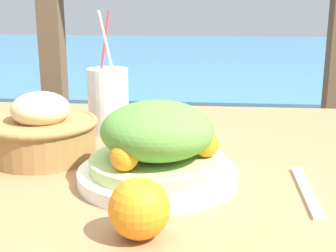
# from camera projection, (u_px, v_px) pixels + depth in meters

# --- Properties ---
(patio_table) EXTENTS (1.14, 0.85, 0.71)m
(patio_table) POSITION_uv_depth(u_px,v_px,m) (173.00, 208.00, 0.83)
(patio_table) COLOR #997047
(patio_table) RESTS_ON ground_plane
(railing_fence) EXTENTS (2.80, 0.08, 1.13)m
(railing_fence) POSITION_uv_depth(u_px,v_px,m) (192.00, 58.00, 1.49)
(railing_fence) COLOR brown
(railing_fence) RESTS_ON ground_plane
(sea_backdrop) EXTENTS (12.00, 4.00, 0.55)m
(sea_backdrop) POSITION_uv_depth(u_px,v_px,m) (204.00, 85.00, 4.03)
(sea_backdrop) COLOR teal
(sea_backdrop) RESTS_ON ground_plane
(salad_plate) EXTENTS (0.24, 0.24, 0.12)m
(salad_plate) POSITION_uv_depth(u_px,v_px,m) (158.00, 148.00, 0.69)
(salad_plate) COLOR white
(salad_plate) RESTS_ON patio_table
(drink_glass) EXTENTS (0.08, 0.08, 0.25)m
(drink_glass) POSITION_uv_depth(u_px,v_px,m) (108.00, 100.00, 0.95)
(drink_glass) COLOR silver
(drink_glass) RESTS_ON patio_table
(bread_basket) EXTENTS (0.19, 0.19, 0.12)m
(bread_basket) POSITION_uv_depth(u_px,v_px,m) (42.00, 131.00, 0.80)
(bread_basket) COLOR olive
(bread_basket) RESTS_ON patio_table
(knife) EXTENTS (0.02, 0.18, 0.00)m
(knife) POSITION_uv_depth(u_px,v_px,m) (307.00, 191.00, 0.67)
(knife) COLOR silver
(knife) RESTS_ON patio_table
(orange_near_glass) EXTENTS (0.07, 0.07, 0.07)m
(orange_near_glass) POSITION_uv_depth(u_px,v_px,m) (139.00, 208.00, 0.53)
(orange_near_glass) COLOR orange
(orange_near_glass) RESTS_ON patio_table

